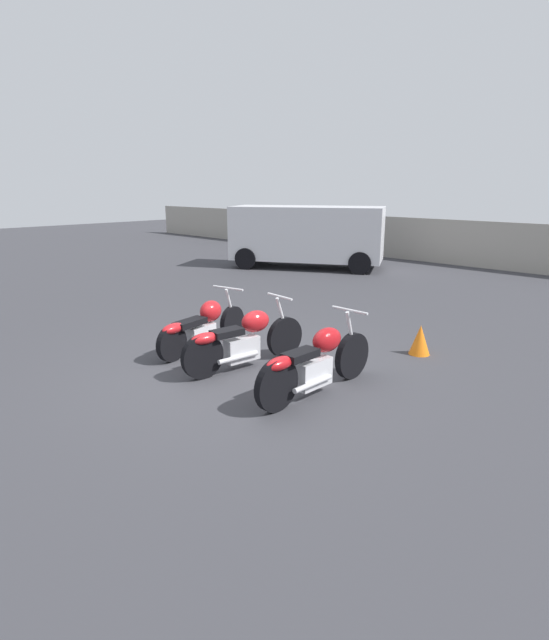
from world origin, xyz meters
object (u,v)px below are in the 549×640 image
object	(u,v)px
motorcycle_slot_1	(244,340)
traffic_cone_near	(420,340)
motorcycle_slot_0	(202,326)
parked_van	(307,234)
motorcycle_slot_2	(316,362)

from	to	relation	value
motorcycle_slot_1	traffic_cone_near	bearing A→B (deg)	63.33
motorcycle_slot_1	traffic_cone_near	distance (m)	2.89
motorcycle_slot_0	parked_van	size ratio (longest dim) A/B	0.40
motorcycle_slot_1	traffic_cone_near	size ratio (longest dim) A/B	4.43
motorcycle_slot_0	motorcycle_slot_1	bearing A→B (deg)	-15.98
motorcycle_slot_1	parked_van	distance (m)	9.66
motorcycle_slot_1	motorcycle_slot_2	world-z (taller)	motorcycle_slot_2
motorcycle_slot_0	motorcycle_slot_2	xyz separation A→B (m)	(2.55, -0.12, 0.04)
traffic_cone_near	motorcycle_slot_0	bearing A→B (deg)	-139.69
traffic_cone_near	motorcycle_slot_1	bearing A→B (deg)	-123.36
motorcycle_slot_2	parked_van	xyz separation A→B (m)	(-6.98, 7.88, 0.68)
motorcycle_slot_1	motorcycle_slot_2	size ratio (longest dim) A/B	0.99
motorcycle_slot_1	parked_van	bearing A→B (deg)	132.00
parked_van	traffic_cone_near	world-z (taller)	parked_van
motorcycle_slot_0	parked_van	distance (m)	8.97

